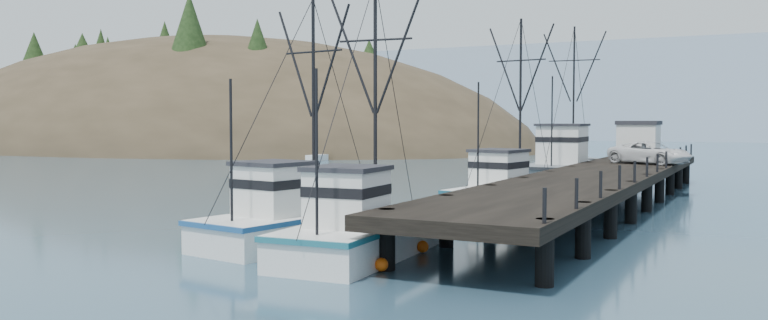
# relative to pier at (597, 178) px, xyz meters

# --- Properties ---
(ground) EXTENTS (400.00, 400.00, 0.00)m
(ground) POSITION_rel_pier_xyz_m (-14.00, -16.00, -1.69)
(ground) COLOR #2B4B61
(ground) RESTS_ON ground
(pier) EXTENTS (6.00, 44.00, 2.00)m
(pier) POSITION_rel_pier_xyz_m (0.00, 0.00, 0.00)
(pier) COLOR black
(pier) RESTS_ON ground
(headland) EXTENTS (134.80, 78.00, 51.00)m
(headland) POSITION_rel_pier_xyz_m (-88.95, 62.61, -6.24)
(headland) COLOR #382D1E
(headland) RESTS_ON ground
(distant_ridge) EXTENTS (360.00, 40.00, 26.00)m
(distant_ridge) POSITION_rel_pier_xyz_m (-4.00, 154.00, -1.69)
(distant_ridge) COLOR #9EB2C6
(distant_ridge) RESTS_ON ground
(distant_ridge_far) EXTENTS (180.00, 25.00, 18.00)m
(distant_ridge_far) POSITION_rel_pier_xyz_m (-54.00, 169.00, -1.69)
(distant_ridge_far) COLOR silver
(distant_ridge_far) RESTS_ON ground
(moored_sailboats) EXTENTS (20.38, 20.02, 6.35)m
(moored_sailboats) POSITION_rel_pier_xyz_m (-49.53, 40.65, -1.36)
(moored_sailboats) COLOR white
(moored_sailboats) RESTS_ON ground
(trawler_near) EXTENTS (3.80, 10.03, 10.32)m
(trawler_near) POSITION_rel_pier_xyz_m (-4.49, -18.06, -0.87)
(trawler_near) COLOR white
(trawler_near) RESTS_ON ground
(trawler_mid) EXTENTS (4.63, 10.06, 10.08)m
(trawler_mid) POSITION_rel_pier_xyz_m (-8.17, -16.80, -0.87)
(trawler_mid) COLOR white
(trawler_mid) RESTS_ON ground
(trawler_far) EXTENTS (4.85, 10.58, 10.85)m
(trawler_far) POSITION_rel_pier_xyz_m (-4.32, -1.62, -0.87)
(trawler_far) COLOR white
(trawler_far) RESTS_ON ground
(work_vessel) EXTENTS (4.37, 14.01, 11.98)m
(work_vessel) POSITION_rel_pier_xyz_m (-4.47, 11.99, -0.46)
(work_vessel) COLOR slate
(work_vessel) RESTS_ON ground
(pier_shed) EXTENTS (3.00, 3.20, 2.80)m
(pier_shed) POSITION_rel_pier_xyz_m (-0.61, 18.00, 1.73)
(pier_shed) COLOR silver
(pier_shed) RESTS_ON pier
(pickup_truck) EXTENTS (5.81, 4.36, 1.47)m
(pickup_truck) POSITION_rel_pier_xyz_m (1.39, 9.65, 1.04)
(pickup_truck) COLOR silver
(pickup_truck) RESTS_ON pier
(motorboat) EXTENTS (6.24, 6.62, 1.12)m
(motorboat) POSITION_rel_pier_xyz_m (-32.97, 21.00, -1.69)
(motorboat) COLOR #505359
(motorboat) RESTS_ON ground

